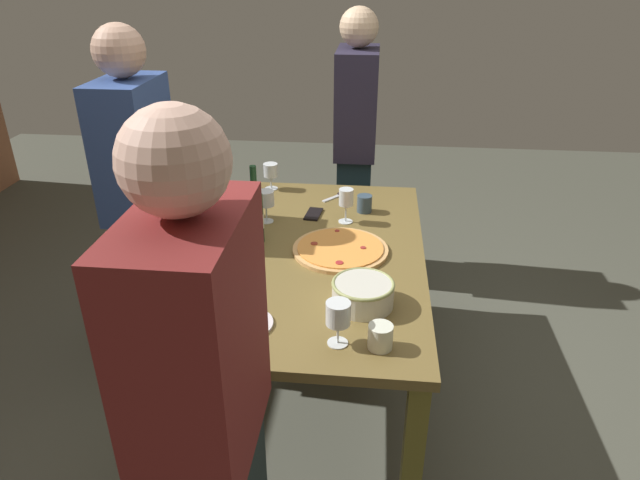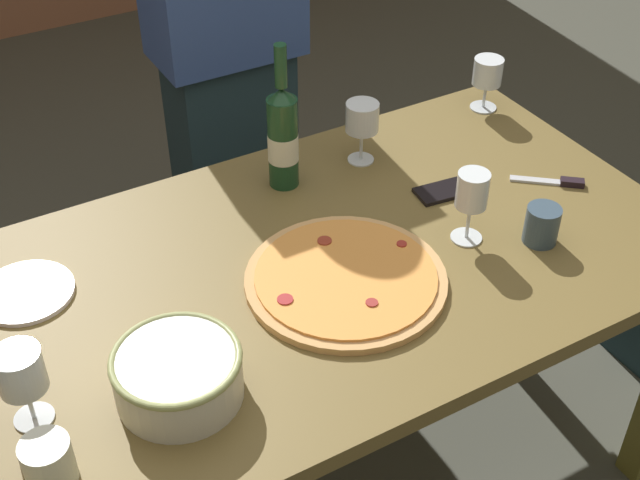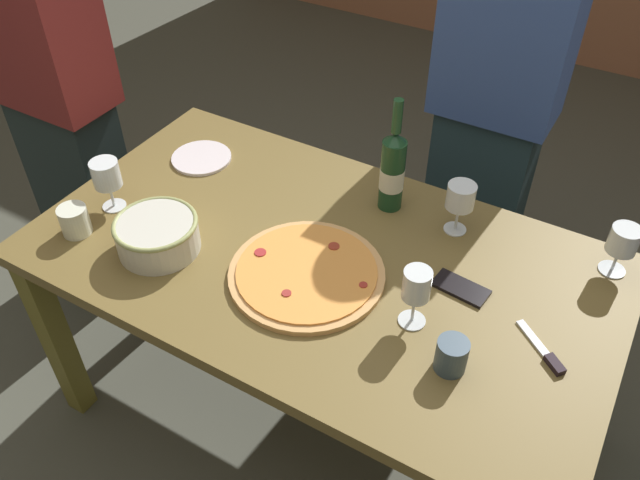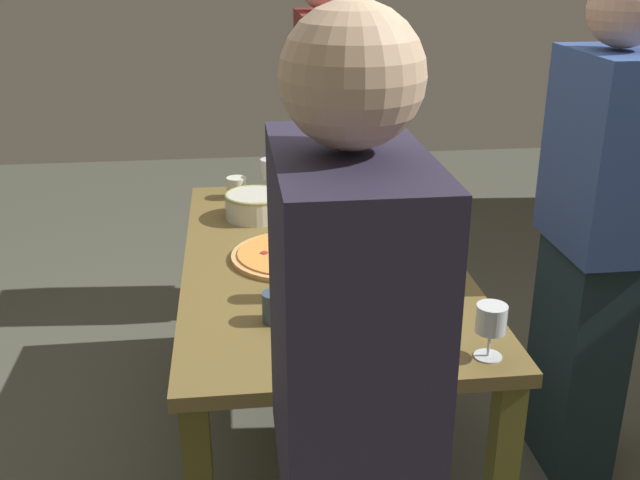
{
  "view_description": "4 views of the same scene",
  "coord_description": "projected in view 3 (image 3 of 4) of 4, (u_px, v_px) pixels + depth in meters",
  "views": [
    {
      "loc": [
        -2.15,
        -0.22,
        1.9
      ],
      "look_at": [
        0.0,
        0.0,
        0.81
      ],
      "focal_mm": 31.62,
      "sensor_mm": 36.0,
      "label": 1
    },
    {
      "loc": [
        -0.69,
        -1.21,
        1.91
      ],
      "look_at": [
        0.0,
        0.0,
        0.81
      ],
      "focal_mm": 48.22,
      "sensor_mm": 36.0,
      "label": 2
    },
    {
      "loc": [
        0.65,
        -1.12,
        1.96
      ],
      "look_at": [
        0.0,
        0.0,
        0.81
      ],
      "focal_mm": 36.36,
      "sensor_mm": 36.0,
      "label": 3
    },
    {
      "loc": [
        2.3,
        -0.28,
        1.73
      ],
      "look_at": [
        0.0,
        0.0,
        0.81
      ],
      "focal_mm": 42.26,
      "sensor_mm": 36.0,
      "label": 4
    }
  ],
  "objects": [
    {
      "name": "wine_glass_far_left",
      "position": [
        623.0,
        242.0,
        1.67
      ],
      "size": [
        0.08,
        0.08,
        0.14
      ],
      "color": "white",
      "rests_on": "dining_table"
    },
    {
      "name": "pizza",
      "position": [
        307.0,
        273.0,
        1.71
      ],
      "size": [
        0.42,
        0.42,
        0.03
      ],
      "color": "#E2A966",
      "rests_on": "dining_table"
    },
    {
      "name": "pizza_knife",
      "position": [
        546.0,
        354.0,
        1.52
      ],
      "size": [
        0.15,
        0.13,
        0.02
      ],
      "color": "silver",
      "rests_on": "dining_table"
    },
    {
      "name": "wine_glass_by_bottle",
      "position": [
        416.0,
        287.0,
        1.52
      ],
      "size": [
        0.07,
        0.07,
        0.17
      ],
      "color": "white",
      "rests_on": "dining_table"
    },
    {
      "name": "cup_amber",
      "position": [
        451.0,
        355.0,
        1.47
      ],
      "size": [
        0.07,
        0.07,
        0.09
      ],
      "primitive_type": "cylinder",
      "color": "#3A4E60",
      "rests_on": "dining_table"
    },
    {
      "name": "dining_table",
      "position": [
        320.0,
        279.0,
        1.84
      ],
      "size": [
        1.6,
        0.9,
        0.75
      ],
      "color": "brown",
      "rests_on": "ground"
    },
    {
      "name": "wine_bottle",
      "position": [
        393.0,
        170.0,
        1.85
      ],
      "size": [
        0.07,
        0.07,
        0.36
      ],
      "color": "#194022",
      "rests_on": "dining_table"
    },
    {
      "name": "wine_glass_near_pizza",
      "position": [
        461.0,
        198.0,
        1.78
      ],
      "size": [
        0.08,
        0.08,
        0.16
      ],
      "color": "white",
      "rests_on": "dining_table"
    },
    {
      "name": "cell_phone",
      "position": [
        461.0,
        288.0,
        1.68
      ],
      "size": [
        0.15,
        0.09,
        0.01
      ],
      "primitive_type": "cube",
      "rotation": [
        0.0,
        0.0,
        1.46
      ],
      "color": "black",
      "rests_on": "dining_table"
    },
    {
      "name": "person_guest_left",
      "position": [
        55.0,
        94.0,
        2.25
      ],
      "size": [
        0.42,
        0.24,
        1.66
      ],
      "rotation": [
        0.0,
        0.0,
        -0.14
      ],
      "color": "#1F2B2C",
      "rests_on": "ground"
    },
    {
      "name": "wine_glass_far_right",
      "position": [
        106.0,
        176.0,
        1.86
      ],
      "size": [
        0.08,
        0.08,
        0.16
      ],
      "color": "white",
      "rests_on": "dining_table"
    },
    {
      "name": "side_plate",
      "position": [
        201.0,
        158.0,
        2.12
      ],
      "size": [
        0.19,
        0.19,
        0.01
      ],
      "primitive_type": "cylinder",
      "color": "white",
      "rests_on": "dining_table"
    },
    {
      "name": "serving_bowl",
      "position": [
        157.0,
        234.0,
        1.76
      ],
      "size": [
        0.23,
        0.23,
        0.1
      ],
      "color": "silver",
      "rests_on": "dining_table"
    },
    {
      "name": "person_host",
      "position": [
        494.0,
        105.0,
        2.2
      ],
      "size": [
        0.41,
        0.24,
        1.66
      ],
      "rotation": [
        0.0,
        0.0,
        -1.78
      ],
      "color": "#1D3138",
      "rests_on": "ground"
    },
    {
      "name": "cup_ceramic",
      "position": [
        75.0,
        221.0,
        1.82
      ],
      "size": [
        0.08,
        0.08,
        0.09
      ],
      "primitive_type": "cylinder",
      "color": "white",
      "rests_on": "dining_table"
    },
    {
      "name": "ground_plane",
      "position": [
        320.0,
        411.0,
        2.28
      ],
      "size": [
        8.0,
        8.0,
        0.0
      ],
      "primitive_type": "plane",
      "color": "#4F5144"
    }
  ]
}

